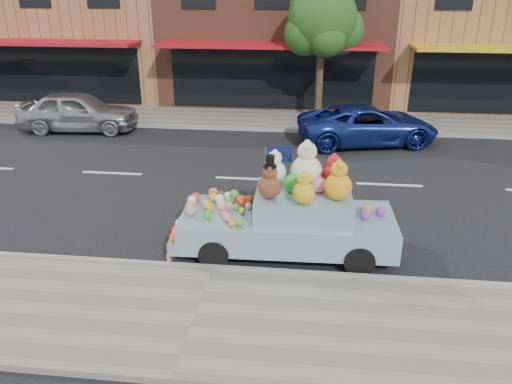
# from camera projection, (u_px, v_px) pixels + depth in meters

# --- Properties ---
(ground) EXTENTS (120.00, 120.00, 0.00)m
(ground) POSITION_uv_depth(u_px,v_px,m) (247.00, 179.00, 14.27)
(ground) COLOR black
(ground) RESTS_ON ground
(near_sidewalk) EXTENTS (60.00, 3.00, 0.12)m
(near_sidewalk) POSITION_uv_depth(u_px,v_px,m) (195.00, 316.00, 8.30)
(near_sidewalk) COLOR gray
(near_sidewalk) RESTS_ON ground
(far_sidewalk) EXTENTS (60.00, 3.00, 0.12)m
(far_sidewalk) POSITION_uv_depth(u_px,v_px,m) (268.00, 120.00, 20.20)
(far_sidewalk) COLOR gray
(far_sidewalk) RESTS_ON ground
(near_kerb) EXTENTS (60.00, 0.12, 0.13)m
(near_kerb) POSITION_uv_depth(u_px,v_px,m) (213.00, 269.00, 9.67)
(near_kerb) COLOR gray
(near_kerb) RESTS_ON ground
(far_kerb) EXTENTS (60.00, 0.12, 0.13)m
(far_kerb) POSITION_uv_depth(u_px,v_px,m) (264.00, 129.00, 18.82)
(far_kerb) COLOR gray
(far_kerb) RESTS_ON ground
(storefront_left) EXTENTS (10.00, 9.80, 7.30)m
(storefront_left) POSITION_uv_depth(u_px,v_px,m) (79.00, 16.00, 24.88)
(storefront_left) COLOR #9A6740
(storefront_left) RESTS_ON ground
(storefront_mid) EXTENTS (10.00, 9.80, 7.30)m
(storefront_mid) POSITION_uv_depth(u_px,v_px,m) (279.00, 17.00, 23.82)
(storefront_mid) COLOR brown
(storefront_mid) RESTS_ON ground
(storefront_right) EXTENTS (10.00, 9.80, 7.30)m
(storefront_right) POSITION_uv_depth(u_px,v_px,m) (497.00, 19.00, 22.76)
(storefront_right) COLOR #9A6740
(storefront_right) RESTS_ON ground
(street_tree) EXTENTS (3.00, 2.70, 5.22)m
(street_tree) POSITION_uv_depth(u_px,v_px,m) (323.00, 26.00, 18.62)
(street_tree) COLOR #38281C
(street_tree) RESTS_ON ground
(car_silver) EXTENTS (4.46, 2.06, 1.48)m
(car_silver) POSITION_uv_depth(u_px,v_px,m) (78.00, 111.00, 18.64)
(car_silver) COLOR #A1A2A6
(car_silver) RESTS_ON ground
(car_blue) EXTENTS (5.14, 3.23, 1.32)m
(car_blue) POSITION_uv_depth(u_px,v_px,m) (368.00, 125.00, 17.18)
(car_blue) COLOR navy
(car_blue) RESTS_ON ground
(art_car) EXTENTS (4.53, 1.88, 2.28)m
(art_car) POSITION_uv_depth(u_px,v_px,m) (290.00, 215.00, 10.14)
(art_car) COLOR black
(art_car) RESTS_ON ground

